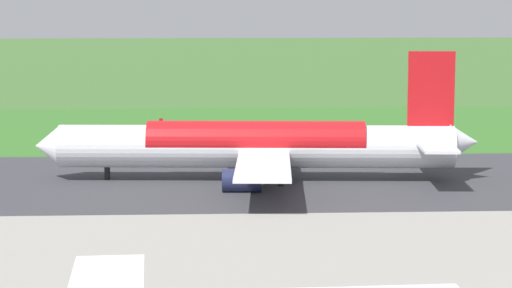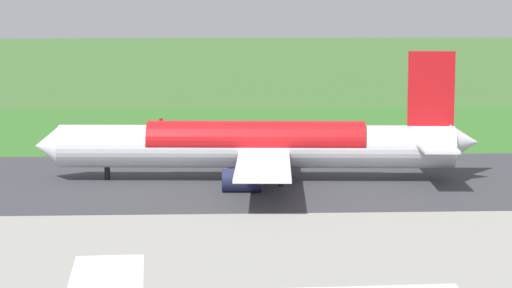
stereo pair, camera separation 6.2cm
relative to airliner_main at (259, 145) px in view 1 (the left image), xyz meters
name	(u,v)px [view 1 (the left image)]	position (x,y,z in m)	size (l,w,h in m)	color
ground_plane	(291,180)	(-3.87, -0.03, -4.35)	(800.00, 800.00, 0.00)	#3D662D
runway_asphalt	(291,180)	(-3.87, -0.03, -4.32)	(600.00, 39.34, 0.06)	#38383D
grass_verge_foreground	(270,135)	(-3.87, -41.07, -4.33)	(600.00, 80.00, 0.04)	#346B27
airliner_main	(259,145)	(0.00, 0.00, 0.00)	(54.14, 44.30, 15.88)	white
no_stopping_sign	(161,126)	(13.51, -39.99, -2.62)	(0.60, 0.10, 2.94)	slate
traffic_cone_orange	(114,136)	(20.97, -39.51, -4.08)	(0.40, 0.40, 0.55)	orange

